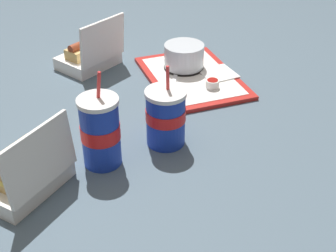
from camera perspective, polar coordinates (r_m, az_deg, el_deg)
name	(u,v)px	position (r m, az deg, el deg)	size (l,w,h in m)	color
ground_plane	(150,141)	(1.17, -2.27, -1.83)	(3.20, 3.20, 0.00)	#4C6070
food_tray	(192,77)	(1.45, 2.94, 5.94)	(0.39, 0.28, 0.01)	red
cake_container	(184,57)	(1.48, 1.96, 8.40)	(0.13, 0.13, 0.08)	black
ketchup_cup	(212,83)	(1.38, 5.44, 5.20)	(0.04, 0.04, 0.02)	white
napkin_stack	(218,73)	(1.46, 6.12, 6.39)	(0.10, 0.10, 0.00)	white
plastic_fork	(175,79)	(1.42, 0.83, 5.78)	(0.11, 0.01, 0.01)	white
clamshell_hotdog_back	(90,55)	(1.54, -9.53, 8.53)	(0.23, 0.23, 0.17)	white
clamshell_sandwich_center	(24,173)	(1.04, -17.11, -5.53)	(0.23, 0.23, 0.17)	white
soda_cup_center	(100,131)	(1.06, -8.24, -0.65)	(0.09, 0.09, 0.23)	#1938B7
soda_cup_right	(166,117)	(1.12, -0.28, 1.15)	(0.10, 0.10, 0.20)	#1938B7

